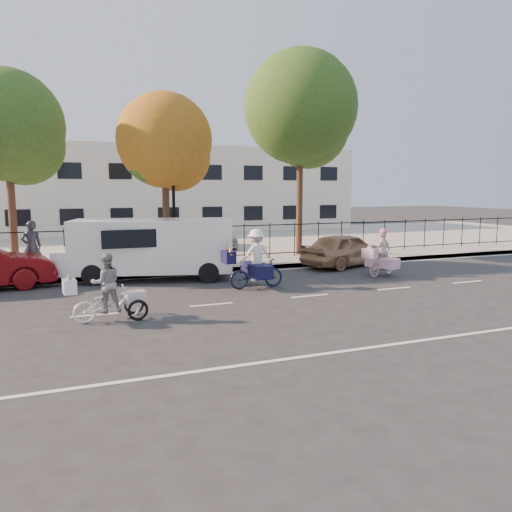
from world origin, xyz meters
name	(u,v)px	position (x,y,z in m)	size (l,w,h in m)	color
ground	(211,305)	(0.00, 0.00, 0.00)	(120.00, 120.00, 0.00)	#333334
road_markings	(211,305)	(0.00, 0.00, 0.01)	(60.00, 9.52, 0.01)	silver
curb	(172,273)	(0.00, 5.05, 0.07)	(60.00, 0.10, 0.15)	#A8A399
sidewalk	(166,269)	(0.00, 6.10, 0.07)	(60.00, 2.20, 0.15)	#A8A399
parking_lot	(134,245)	(0.00, 15.00, 0.07)	(60.00, 15.60, 0.15)	#A8A399
iron_fence	(160,244)	(0.00, 7.20, 0.90)	(58.00, 0.06, 1.50)	black
building	(113,190)	(0.00, 25.00, 3.00)	(34.00, 10.00, 6.00)	silver
lamppost	(173,189)	(0.50, 6.80, 3.11)	(0.36, 0.36, 4.33)	black
street_sign	(113,234)	(-1.85, 6.80, 1.42)	(0.85, 0.06, 1.80)	black
zebra_trike	(107,295)	(-2.77, -0.66, 0.63)	(1.92, 0.79, 1.64)	white
unicorn_bike	(382,259)	(6.98, 2.06, 0.64)	(1.74, 1.27, 1.72)	#D2A0A4
bull_bike	(256,265)	(1.96, 1.72, 0.75)	(2.01, 1.38, 1.88)	black
white_van	(150,247)	(-0.88, 4.45, 1.15)	(6.25, 3.28, 2.08)	white
gold_sedan	(345,250)	(6.96, 4.50, 0.68)	(1.61, 3.99, 1.36)	tan
pedestrian	(32,247)	(-4.69, 6.40, 1.09)	(0.68, 0.45, 1.87)	black
lot_car_c	(133,242)	(-0.75, 9.65, 0.79)	(1.35, 3.86, 1.27)	#52575B
lot_car_d	(218,236)	(3.71, 11.36, 0.75)	(1.42, 3.54, 1.21)	#AEB2B6
tree_west	(11,131)	(-5.20, 7.82, 5.21)	(4.06, 4.06, 7.44)	#442D1D
tree_mid	(168,145)	(0.43, 7.36, 4.84)	(3.77, 3.77, 6.91)	#442D1D
tree_east	(303,113)	(6.52, 7.58, 6.43)	(5.00, 5.00, 9.17)	#442D1D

